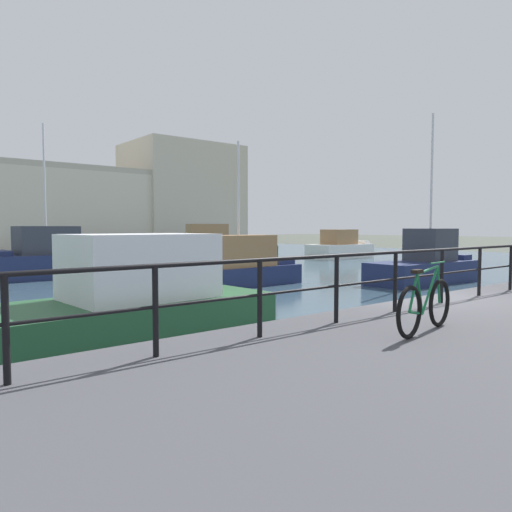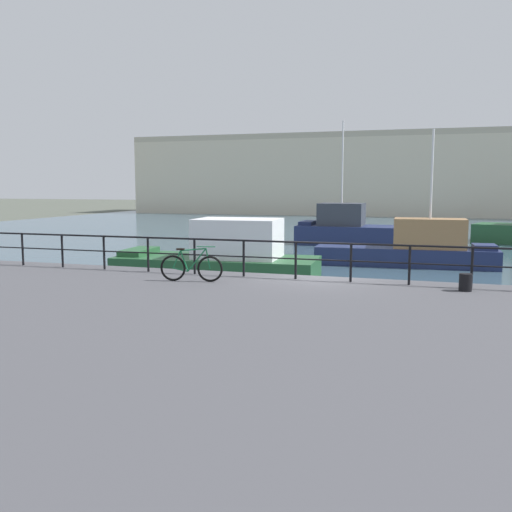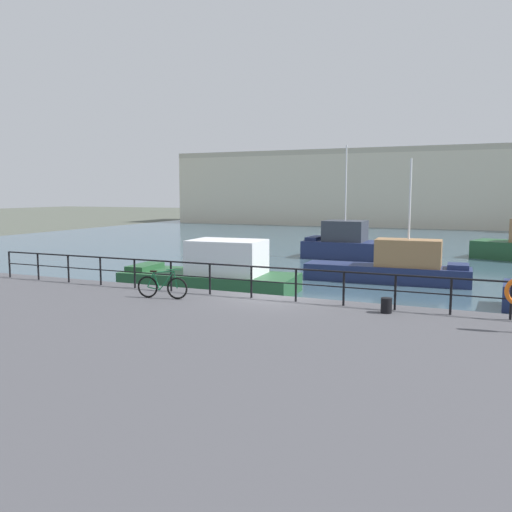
{
  "view_description": "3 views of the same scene",
  "coord_description": "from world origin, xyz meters",
  "px_view_note": "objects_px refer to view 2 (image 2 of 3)",
  "views": [
    {
      "loc": [
        -9.21,
        -5.66,
        2.55
      ],
      "look_at": [
        -2.76,
        2.3,
        1.92
      ],
      "focal_mm": 33.24,
      "sensor_mm": 36.0,
      "label": 1
    },
    {
      "loc": [
        3.18,
        -16.06,
        3.67
      ],
      "look_at": [
        -2.75,
        2.6,
        1.23
      ],
      "focal_mm": 39.49,
      "sensor_mm": 36.0,
      "label": 2
    },
    {
      "loc": [
        6.56,
        -16.68,
        4.52
      ],
      "look_at": [
        -2.23,
        3.59,
        1.89
      ],
      "focal_mm": 37.6,
      "sensor_mm": 36.0,
      "label": 3
    }
  ],
  "objects_px": {
    "moored_small_launch": "(414,249)",
    "parked_bicycle": "(191,267)",
    "mooring_bollard": "(465,282)",
    "moored_cabin_cruiser": "(350,229)",
    "harbor_building": "(475,171)",
    "moored_blue_motorboat": "(223,256)"
  },
  "relations": [
    {
      "from": "moored_blue_motorboat",
      "to": "parked_bicycle",
      "type": "height_order",
      "value": "moored_blue_motorboat"
    },
    {
      "from": "moored_cabin_cruiser",
      "to": "moored_blue_motorboat",
      "type": "xyz_separation_m",
      "value": [
        -2.97,
        -14.58,
        -0.09
      ]
    },
    {
      "from": "mooring_bollard",
      "to": "moored_blue_motorboat",
      "type": "bearing_deg",
      "value": 145.28
    },
    {
      "from": "moored_blue_motorboat",
      "to": "mooring_bollard",
      "type": "relative_size",
      "value": 18.77
    },
    {
      "from": "moored_small_launch",
      "to": "parked_bicycle",
      "type": "relative_size",
      "value": 4.67
    },
    {
      "from": "mooring_bollard",
      "to": "harbor_building",
      "type": "bearing_deg",
      "value": 86.41
    },
    {
      "from": "moored_cabin_cruiser",
      "to": "parked_bicycle",
      "type": "relative_size",
      "value": 4.37
    },
    {
      "from": "moored_small_launch",
      "to": "parked_bicycle",
      "type": "distance_m",
      "value": 13.74
    },
    {
      "from": "moored_cabin_cruiser",
      "to": "mooring_bollard",
      "type": "distance_m",
      "value": 21.53
    },
    {
      "from": "moored_cabin_cruiser",
      "to": "moored_blue_motorboat",
      "type": "relative_size",
      "value": 0.93
    },
    {
      "from": "moored_cabin_cruiser",
      "to": "moored_small_launch",
      "type": "bearing_deg",
      "value": 115.9
    },
    {
      "from": "moored_blue_motorboat",
      "to": "moored_cabin_cruiser",
      "type": "bearing_deg",
      "value": -105.0
    },
    {
      "from": "moored_small_launch",
      "to": "parked_bicycle",
      "type": "height_order",
      "value": "moored_small_launch"
    },
    {
      "from": "moored_cabin_cruiser",
      "to": "moored_small_launch",
      "type": "relative_size",
      "value": 0.94
    },
    {
      "from": "moored_cabin_cruiser",
      "to": "moored_small_launch",
      "type": "height_order",
      "value": "moored_cabin_cruiser"
    },
    {
      "from": "harbor_building",
      "to": "moored_small_launch",
      "type": "height_order",
      "value": "harbor_building"
    },
    {
      "from": "moored_small_launch",
      "to": "moored_cabin_cruiser",
      "type": "bearing_deg",
      "value": 113.07
    },
    {
      "from": "parked_bicycle",
      "to": "moored_small_launch",
      "type": "bearing_deg",
      "value": 57.49
    },
    {
      "from": "moored_small_launch",
      "to": "mooring_bollard",
      "type": "height_order",
      "value": "moored_small_launch"
    },
    {
      "from": "moored_blue_motorboat",
      "to": "parked_bicycle",
      "type": "relative_size",
      "value": 4.7
    },
    {
      "from": "harbor_building",
      "to": "parked_bicycle",
      "type": "xyz_separation_m",
      "value": [
        -10.87,
        -60.31,
        -4.09
      ]
    },
    {
      "from": "moored_cabin_cruiser",
      "to": "mooring_bollard",
      "type": "relative_size",
      "value": 17.46
    }
  ]
}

